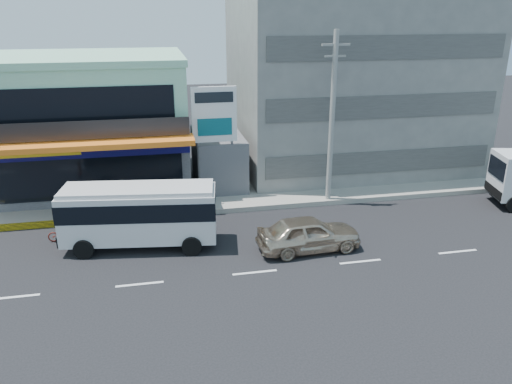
% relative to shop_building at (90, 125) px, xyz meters
% --- Properties ---
extents(ground, '(120.00, 120.00, 0.00)m').
position_rel_shop_building_xyz_m(ground, '(8.00, -13.95, -4.00)').
color(ground, black).
rests_on(ground, ground).
extents(sidewalk, '(70.00, 5.00, 0.30)m').
position_rel_shop_building_xyz_m(sidewalk, '(13.00, -4.45, -3.85)').
color(sidewalk, gray).
rests_on(sidewalk, ground).
extents(shop_building, '(12.40, 11.70, 8.00)m').
position_rel_shop_building_xyz_m(shop_building, '(0.00, 0.00, 0.00)').
color(shop_building, '#414146').
rests_on(shop_building, ground).
extents(concrete_building, '(16.00, 12.00, 14.00)m').
position_rel_shop_building_xyz_m(concrete_building, '(18.00, 1.05, 3.00)').
color(concrete_building, gray).
rests_on(concrete_building, ground).
extents(gap_structure, '(3.00, 6.00, 3.50)m').
position_rel_shop_building_xyz_m(gap_structure, '(8.00, -1.95, -2.25)').
color(gap_structure, '#414146').
rests_on(gap_structure, ground).
extents(satellite_dish, '(1.50, 1.50, 0.15)m').
position_rel_shop_building_xyz_m(satellite_dish, '(8.00, -2.95, -0.42)').
color(satellite_dish, slate).
rests_on(satellite_dish, gap_structure).
extents(billboard, '(2.60, 0.18, 6.90)m').
position_rel_shop_building_xyz_m(billboard, '(7.50, -4.75, 0.93)').
color(billboard, gray).
rests_on(billboard, ground).
extents(utility_pole_near, '(1.60, 0.30, 10.00)m').
position_rel_shop_building_xyz_m(utility_pole_near, '(14.00, -6.55, 1.15)').
color(utility_pole_near, '#999993').
rests_on(utility_pole_near, ground).
extents(minibus, '(7.62, 3.39, 3.08)m').
position_rel_shop_building_xyz_m(minibus, '(3.09, -10.20, -2.16)').
color(minibus, silver).
rests_on(minibus, ground).
extents(sedan, '(5.08, 2.25, 1.70)m').
position_rel_shop_building_xyz_m(sedan, '(11.00, -12.25, -3.15)').
color(sedan, '#C6B297').
rests_on(sedan, ground).
extents(motorcycle_rider, '(1.55, 0.58, 1.97)m').
position_rel_shop_building_xyz_m(motorcycle_rider, '(-0.77, -8.84, -3.35)').
color(motorcycle_rider, '#56130C').
rests_on(motorcycle_rider, ground).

